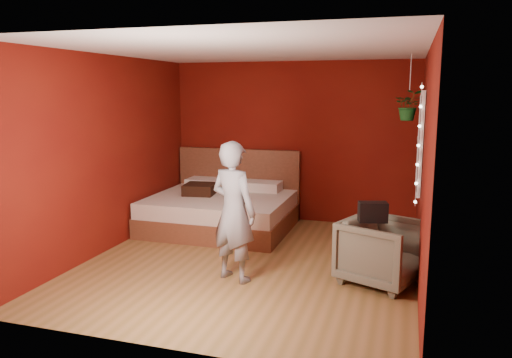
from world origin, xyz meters
The scene contains 10 objects.
floor centered at (0.00, 0.00, 0.00)m, with size 4.50×4.50×0.00m, color olive.
room_walls centered at (0.00, 0.00, 1.68)m, with size 4.04×4.54×2.62m.
window centered at (1.97, 0.90, 1.50)m, with size 0.05×0.97×1.27m.
fairy_lights centered at (1.94, 0.37, 1.50)m, with size 0.04×0.04×1.45m.
bed centered at (-0.91, 1.40, 0.30)m, with size 2.12×1.80×1.17m.
person centered at (-0.01, -0.61, 0.80)m, with size 0.58×0.38×1.59m, color slate.
armchair centered at (1.60, -0.23, 0.37)m, with size 0.78×0.81×0.73m, color #5F5C4B.
handbag centered at (1.50, -0.36, 0.84)m, with size 0.30×0.15×0.22m, color black.
throw_pillow centered at (-1.26, 1.34, 0.61)m, with size 0.46×0.46×0.16m, color black.
hanging_plant centered at (1.81, 1.19, 1.94)m, with size 0.37×0.32×0.86m.
Camera 1 is at (1.83, -5.72, 2.13)m, focal length 35.00 mm.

